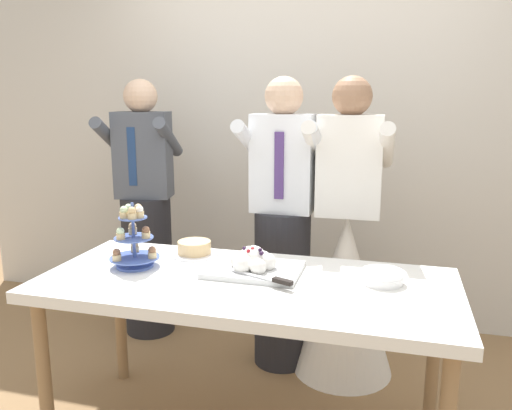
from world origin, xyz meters
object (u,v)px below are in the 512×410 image
object	(u,v)px
cupcake_stand	(134,240)
main_cake_tray	(254,264)
round_cake	(194,249)
person_bride	(345,274)
person_groom	(282,240)
dessert_table	(246,295)
person_guest	(146,223)
plate_stack	(382,277)

from	to	relation	value
cupcake_stand	main_cake_tray	distance (m)	0.57
main_cake_tray	round_cake	size ratio (longest dim) A/B	1.78
cupcake_stand	main_cake_tray	world-z (taller)	cupcake_stand
person_bride	person_groom	bearing A→B (deg)	178.89
main_cake_tray	person_groom	bearing A→B (deg)	91.02
dessert_table	main_cake_tray	distance (m)	0.15
person_bride	person_guest	size ratio (longest dim) A/B	1.00
person_bride	cupcake_stand	bearing A→B (deg)	-142.39
person_groom	person_guest	size ratio (longest dim) A/B	1.00
cupcake_stand	person_groom	xyz separation A→B (m)	(0.54, 0.71, -0.16)
person_guest	round_cake	bearing A→B (deg)	-47.06
dessert_table	cupcake_stand	xyz separation A→B (m)	(-0.55, 0.03, 0.20)
round_cake	dessert_table	bearing A→B (deg)	-37.57
plate_stack	dessert_table	bearing A→B (deg)	-168.76
main_cake_tray	person_guest	world-z (taller)	person_guest
dessert_table	person_guest	world-z (taller)	person_guest
person_groom	plate_stack	bearing A→B (deg)	-47.36
dessert_table	person_bride	bearing A→B (deg)	63.55
main_cake_tray	person_groom	distance (m)	0.64
cupcake_stand	dessert_table	bearing A→B (deg)	-2.90
person_groom	person_bride	bearing A→B (deg)	-1.11
person_groom	round_cake	bearing A→B (deg)	-126.21
dessert_table	main_cake_tray	xyz separation A→B (m)	(0.01, 0.10, 0.11)
dessert_table	person_groom	size ratio (longest dim) A/B	1.08
plate_stack	person_guest	xyz separation A→B (m)	(-1.52, 0.80, -0.06)
dessert_table	cupcake_stand	size ratio (longest dim) A/B	5.90
round_cake	person_groom	size ratio (longest dim) A/B	0.14
person_groom	person_bride	world-z (taller)	same
plate_stack	person_groom	distance (m)	0.85
plate_stack	person_guest	distance (m)	1.71
person_bride	person_guest	world-z (taller)	same
round_cake	cupcake_stand	bearing A→B (deg)	-129.83
person_bride	person_guest	bearing A→B (deg)	172.14
main_cake_tray	person_bride	world-z (taller)	person_bride
main_cake_tray	round_cake	bearing A→B (deg)	154.39
person_groom	dessert_table	bearing A→B (deg)	-89.66
main_cake_tray	round_cake	xyz separation A→B (m)	(-0.35, 0.17, -0.01)
cupcake_stand	main_cake_tray	xyz separation A→B (m)	(0.55, 0.07, -0.09)
main_cake_tray	person_guest	distance (m)	1.25
person_guest	person_groom	bearing A→B (deg)	-10.44
dessert_table	plate_stack	world-z (taller)	plate_stack
plate_stack	person_guest	world-z (taller)	person_guest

